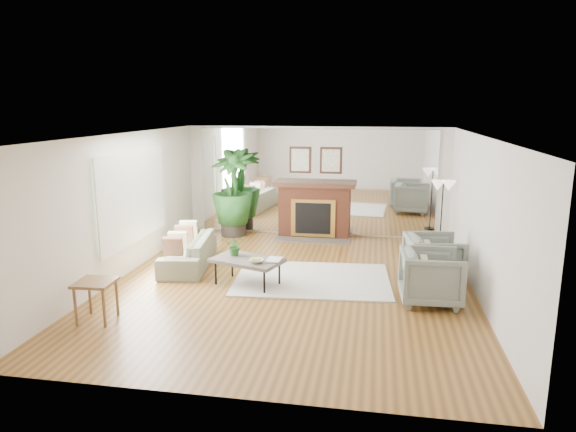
% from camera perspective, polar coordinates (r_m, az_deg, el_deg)
% --- Properties ---
extents(ground, '(7.00, 7.00, 0.00)m').
position_cam_1_polar(ground, '(8.76, 0.27, -7.61)').
color(ground, brown).
rests_on(ground, ground).
extents(wall_left, '(0.02, 7.00, 2.50)m').
position_cam_1_polar(wall_left, '(9.38, -18.06, 1.04)').
color(wall_left, silver).
rests_on(wall_left, ground).
extents(wall_right, '(0.02, 7.00, 2.50)m').
position_cam_1_polar(wall_right, '(8.46, 20.67, -0.31)').
color(wall_right, silver).
rests_on(wall_right, ground).
extents(wall_back, '(6.00, 0.02, 2.50)m').
position_cam_1_polar(wall_back, '(11.82, 3.09, 3.83)').
color(wall_back, silver).
rests_on(wall_back, ground).
extents(mirror_panel, '(5.40, 0.04, 2.40)m').
position_cam_1_polar(mirror_panel, '(11.80, 3.08, 3.82)').
color(mirror_panel, silver).
rests_on(mirror_panel, wall_back).
extents(window_panel, '(0.04, 2.40, 1.50)m').
position_cam_1_polar(window_panel, '(9.69, -16.85, 2.07)').
color(window_panel, '#B2E09E').
rests_on(window_panel, wall_left).
extents(fireplace, '(1.85, 0.83, 2.05)m').
position_cam_1_polar(fireplace, '(11.69, 2.92, 0.81)').
color(fireplace, brown).
rests_on(fireplace, ground).
extents(area_rug, '(2.77, 2.07, 0.03)m').
position_cam_1_polar(area_rug, '(8.97, 2.71, -7.04)').
color(area_rug, silver).
rests_on(area_rug, ground).
extents(coffee_table, '(1.31, 1.02, 0.46)m').
position_cam_1_polar(coffee_table, '(8.63, -4.55, -4.99)').
color(coffee_table, '#5D5149').
rests_on(coffee_table, ground).
extents(sofa, '(1.03, 2.02, 0.56)m').
position_cam_1_polar(sofa, '(9.83, -11.01, -3.89)').
color(sofa, gray).
rests_on(sofa, ground).
extents(armchair_back, '(1.03, 1.01, 0.83)m').
position_cam_1_polar(armchair_back, '(9.06, 15.89, -4.64)').
color(armchair_back, gray).
rests_on(armchair_back, ground).
extents(armchair_front, '(0.94, 0.92, 0.82)m').
position_cam_1_polar(armchair_front, '(8.15, 15.62, -6.54)').
color(armchair_front, gray).
rests_on(armchair_front, ground).
extents(side_table, '(0.54, 0.54, 0.58)m').
position_cam_1_polar(side_table, '(7.68, -20.61, -7.44)').
color(side_table, brown).
rests_on(side_table, ground).
extents(potted_ficus, '(1.09, 1.09, 2.00)m').
position_cam_1_polar(potted_ficus, '(11.83, -6.17, 2.89)').
color(potted_ficus, black).
rests_on(potted_ficus, ground).
extents(floor_lamp, '(0.49, 0.27, 1.49)m').
position_cam_1_polar(floor_lamp, '(10.77, 16.83, 2.64)').
color(floor_lamp, black).
rests_on(floor_lamp, ground).
extents(tabletop_plant, '(0.36, 0.33, 0.33)m').
position_cam_1_polar(tabletop_plant, '(8.79, -5.92, -3.33)').
color(tabletop_plant, '#2E6A27').
rests_on(tabletop_plant, coffee_table).
extents(fruit_bowl, '(0.25, 0.25, 0.06)m').
position_cam_1_polar(fruit_bowl, '(8.39, -3.55, -4.99)').
color(fruit_bowl, brown).
rests_on(fruit_bowl, coffee_table).
extents(book, '(0.25, 0.33, 0.02)m').
position_cam_1_polar(book, '(8.52, -2.35, -4.84)').
color(book, brown).
rests_on(book, coffee_table).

